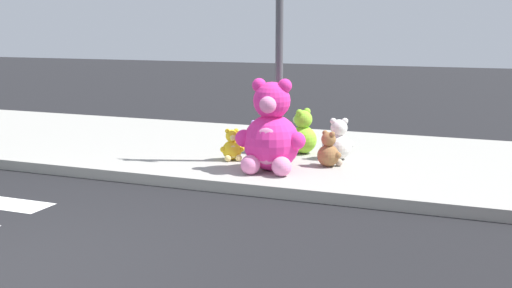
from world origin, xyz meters
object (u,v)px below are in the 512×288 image
object	(u,v)px
plush_pink_large	(271,134)
plush_brown	(329,152)
sign_pole	(279,44)
plush_lime	(302,135)
plush_yellow	(232,147)
plush_lavender	(255,140)
plush_white	(338,143)

from	to	relation	value
plush_pink_large	plush_brown	xyz separation A→B (m)	(0.67, 0.56, -0.30)
sign_pole	plush_lime	world-z (taller)	sign_pole
plush_lime	plush_yellow	xyz separation A→B (m)	(-0.81, -0.86, -0.09)
plush_lavender	plush_white	xyz separation A→B (m)	(1.33, 0.01, 0.05)
sign_pole	plush_brown	world-z (taller)	sign_pole
plush_lime	plush_brown	size ratio (longest dim) A/B	1.38
plush_pink_large	plush_brown	distance (m)	0.92
sign_pole	plush_white	distance (m)	1.71
plush_white	plush_yellow	bearing A→B (deg)	-155.89
plush_white	plush_lavender	bearing A→B (deg)	-179.64
plush_brown	plush_white	size ratio (longest dim) A/B	0.82
plush_pink_large	plush_lavender	distance (m)	1.30
sign_pole	plush_pink_large	bearing A→B (deg)	-80.70
plush_yellow	plush_lavender	world-z (taller)	plush_lavender
plush_lime	plush_pink_large	bearing A→B (deg)	-91.57
plush_lime	plush_yellow	distance (m)	1.18
plush_brown	plush_yellow	bearing A→B (deg)	-175.36
plush_lavender	plush_pink_large	bearing A→B (deg)	-58.48
plush_lime	plush_white	bearing A→B (deg)	-18.65
plush_yellow	plush_brown	xyz separation A→B (m)	(1.44, 0.12, 0.02)
sign_pole	plush_lavender	xyz separation A→B (m)	(-0.56, 0.49, -1.50)
plush_lavender	plush_brown	distance (m)	1.43
plush_pink_large	plush_lavender	size ratio (longest dim) A/B	2.51
sign_pole	plush_lime	size ratio (longest dim) A/B	4.55
plush_lime	plush_lavender	size ratio (longest dim) A/B	1.39
sign_pole	plush_yellow	bearing A→B (deg)	-167.60
plush_brown	plush_white	bearing A→B (deg)	89.89
plush_lime	plush_lavender	bearing A→B (deg)	-162.23
plush_brown	plush_lime	bearing A→B (deg)	130.49
plush_lime	plush_brown	world-z (taller)	plush_lime
plush_pink_large	plush_brown	world-z (taller)	plush_pink_large
plush_yellow	plush_white	xyz separation A→B (m)	(1.44, 0.65, 0.06)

